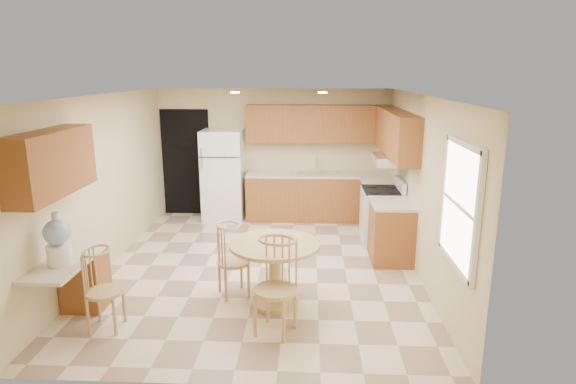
{
  "coord_description": "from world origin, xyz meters",
  "views": [
    {
      "loc": [
        0.7,
        -6.59,
        2.81
      ],
      "look_at": [
        0.39,
        0.3,
        1.08
      ],
      "focal_mm": 30.0,
      "sensor_mm": 36.0,
      "label": 1
    }
  ],
  "objects_px": {
    "chair_table_a": "(232,255)",
    "water_crock": "(58,241)",
    "refrigerator": "(223,175)",
    "chair_desk": "(100,285)",
    "stove": "(382,215)",
    "chair_table_b": "(275,282)",
    "dining_table": "(275,265)"
  },
  "relations": [
    {
      "from": "chair_desk",
      "to": "chair_table_a",
      "type": "bearing_deg",
      "value": 123.06
    },
    {
      "from": "refrigerator",
      "to": "chair_table_b",
      "type": "bearing_deg",
      "value": -73.26
    },
    {
      "from": "chair_table_a",
      "to": "water_crock",
      "type": "xyz_separation_m",
      "value": [
        -1.74,
        -0.82,
        0.46
      ]
    },
    {
      "from": "water_crock",
      "to": "chair_table_a",
      "type": "bearing_deg",
      "value": 25.13
    },
    {
      "from": "stove",
      "to": "water_crock",
      "type": "relative_size",
      "value": 1.86
    },
    {
      "from": "chair_table_b",
      "to": "stove",
      "type": "bearing_deg",
      "value": -97.35
    },
    {
      "from": "dining_table",
      "to": "chair_desk",
      "type": "height_order",
      "value": "chair_desk"
    },
    {
      "from": "chair_table_a",
      "to": "water_crock",
      "type": "bearing_deg",
      "value": -90.64
    },
    {
      "from": "chair_table_a",
      "to": "water_crock",
      "type": "height_order",
      "value": "water_crock"
    },
    {
      "from": "stove",
      "to": "dining_table",
      "type": "xyz_separation_m",
      "value": [
        -1.63,
        -2.33,
        0.06
      ]
    },
    {
      "from": "refrigerator",
      "to": "chair_table_b",
      "type": "relative_size",
      "value": 1.64
    },
    {
      "from": "chair_desk",
      "to": "water_crock",
      "type": "relative_size",
      "value": 1.57
    },
    {
      "from": "stove",
      "to": "chair_table_a",
      "type": "bearing_deg",
      "value": -135.07
    },
    {
      "from": "dining_table",
      "to": "chair_table_b",
      "type": "relative_size",
      "value": 1.03
    },
    {
      "from": "refrigerator",
      "to": "chair_desk",
      "type": "height_order",
      "value": "refrigerator"
    },
    {
      "from": "refrigerator",
      "to": "chair_desk",
      "type": "distance_m",
      "value": 4.34
    },
    {
      "from": "refrigerator",
      "to": "dining_table",
      "type": "bearing_deg",
      "value": -70.69
    },
    {
      "from": "chair_table_b",
      "to": "chair_desk",
      "type": "height_order",
      "value": "chair_table_b"
    },
    {
      "from": "refrigerator",
      "to": "dining_table",
      "type": "relative_size",
      "value": 1.59
    },
    {
      "from": "refrigerator",
      "to": "chair_table_a",
      "type": "bearing_deg",
      "value": -78.43
    },
    {
      "from": "chair_table_a",
      "to": "water_crock",
      "type": "relative_size",
      "value": 1.62
    },
    {
      "from": "chair_desk",
      "to": "water_crock",
      "type": "distance_m",
      "value": 0.66
    },
    {
      "from": "dining_table",
      "to": "water_crock",
      "type": "bearing_deg",
      "value": -163.97
    },
    {
      "from": "dining_table",
      "to": "stove",
      "type": "bearing_deg",
      "value": 55.07
    },
    {
      "from": "chair_desk",
      "to": "stove",
      "type": "bearing_deg",
      "value": 129.89
    },
    {
      "from": "chair_desk",
      "to": "chair_table_b",
      "type": "bearing_deg",
      "value": 87.92
    },
    {
      "from": "dining_table",
      "to": "refrigerator",
      "type": "bearing_deg",
      "value": 109.31
    },
    {
      "from": "dining_table",
      "to": "water_crock",
      "type": "height_order",
      "value": "water_crock"
    },
    {
      "from": "water_crock",
      "to": "refrigerator",
      "type": "bearing_deg",
      "value": 76.01
    },
    {
      "from": "chair_table_a",
      "to": "chair_table_b",
      "type": "bearing_deg",
      "value": 7.6
    },
    {
      "from": "chair_table_a",
      "to": "chair_desk",
      "type": "xyz_separation_m",
      "value": [
        -1.29,
        -0.89,
        -0.01
      ]
    },
    {
      "from": "refrigerator",
      "to": "dining_table",
      "type": "distance_m",
      "value": 3.78
    }
  ]
}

